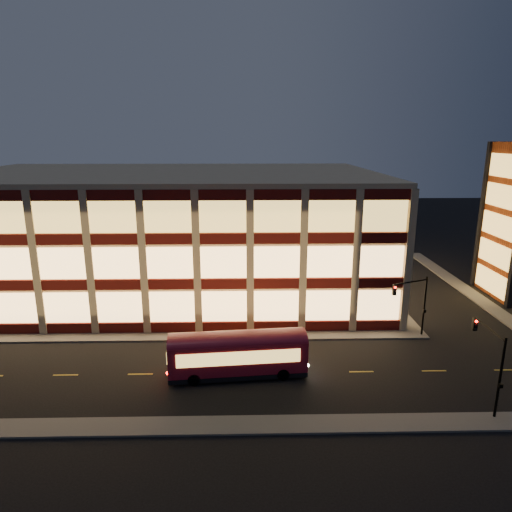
{
  "coord_description": "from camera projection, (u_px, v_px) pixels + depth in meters",
  "views": [
    {
      "loc": [
        6.61,
        -39.38,
        18.69
      ],
      "look_at": [
        7.69,
        8.0,
        6.14
      ],
      "focal_mm": 32.0,
      "sensor_mm": 36.0,
      "label": 1
    }
  ],
  "objects": [
    {
      "name": "trolley_bus",
      "position": [
        238.0,
        352.0,
        36.26
      ],
      "size": [
        11.08,
        3.69,
        3.69
      ],
      "rotation": [
        0.0,
        0.0,
        0.09
      ],
      "color": "maroon",
      "rests_on": "ground"
    },
    {
      "name": "sidewalk_office_south",
      "position": [
        146.0,
        337.0,
        43.58
      ],
      "size": [
        54.0,
        2.0,
        0.15
      ],
      "primitive_type": "cube",
      "color": "#514F4C",
      "rests_on": "ground"
    },
    {
      "name": "sidewalk_office_east",
      "position": [
        371.0,
        283.0,
        59.61
      ],
      "size": [
        2.0,
        30.0,
        0.15
      ],
      "primitive_type": "cube",
      "color": "#514F4C",
      "rests_on": "ground"
    },
    {
      "name": "sidewalk_tower_west",
      "position": [
        454.0,
        282.0,
        59.85
      ],
      "size": [
        2.0,
        30.0,
        0.15
      ],
      "primitive_type": "cube",
      "color": "#514F4C",
      "rests_on": "ground"
    },
    {
      "name": "office_building",
      "position": [
        170.0,
        230.0,
        57.12
      ],
      "size": [
        50.45,
        30.45,
        14.5
      ],
      "color": "tan",
      "rests_on": "ground"
    },
    {
      "name": "sidewalk_near",
      "position": [
        147.0,
        427.0,
        30.12
      ],
      "size": [
        100.0,
        2.0,
        0.15
      ],
      "primitive_type": "cube",
      "color": "#514F4C",
      "rests_on": "ground"
    },
    {
      "name": "traffic_signal_near",
      "position": [
        491.0,
        353.0,
        31.5
      ],
      "size": [
        0.32,
        4.45,
        6.0
      ],
      "color": "black",
      "rests_on": "ground"
    },
    {
      "name": "ground",
      "position": [
        176.0,
        342.0,
        42.7
      ],
      "size": [
        200.0,
        200.0,
        0.0
      ],
      "primitive_type": "plane",
      "color": "black",
      "rests_on": "ground"
    },
    {
      "name": "traffic_signal_far",
      "position": [
        414.0,
        298.0,
        42.36
      ],
      "size": [
        3.79,
        1.87,
        6.0
      ],
      "color": "black",
      "rests_on": "ground"
    }
  ]
}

